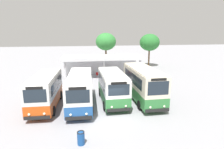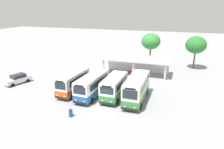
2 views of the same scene
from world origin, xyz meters
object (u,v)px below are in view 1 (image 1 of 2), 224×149
at_px(waiting_chair_end_by_column, 97,74).
at_px(litter_bin_apron, 81,138).
at_px(waiting_chair_middle_seat, 106,74).
at_px(city_bus_second_in_row, 80,89).
at_px(city_bus_middle_cream, 112,86).
at_px(city_bus_nearest_orange, 46,90).
at_px(waiting_chair_second_from_end, 102,74).
at_px(waiting_chair_fifth_seat, 114,74).
at_px(city_bus_fourth_amber, 143,83).
at_px(waiting_chair_fourth_seat, 110,74).

xyz_separation_m(waiting_chair_end_by_column, litter_bin_apron, (-2.83, -18.11, -0.07)).
distance_m(waiting_chair_middle_seat, litter_bin_apron, 18.60).
bearing_deg(city_bus_second_in_row, waiting_chair_middle_seat, 70.02).
relative_size(city_bus_middle_cream, waiting_chair_end_by_column, 7.78).
xyz_separation_m(city_bus_nearest_orange, waiting_chair_second_from_end, (6.77, 11.24, -1.26)).
xyz_separation_m(city_bus_middle_cream, waiting_chair_second_from_end, (0.19, 11.03, -1.24)).
height_order(waiting_chair_end_by_column, litter_bin_apron, litter_bin_apron).
bearing_deg(waiting_chair_end_by_column, waiting_chair_second_from_end, -4.34).
bearing_deg(litter_bin_apron, waiting_chair_end_by_column, 81.11).
height_order(waiting_chair_end_by_column, waiting_chair_middle_seat, same).
bearing_deg(city_bus_middle_cream, waiting_chair_fifth_seat, 78.26).
distance_m(waiting_chair_end_by_column, litter_bin_apron, 18.33).
distance_m(city_bus_middle_cream, waiting_chair_fifth_seat, 11.31).
relative_size(waiting_chair_second_from_end, waiting_chair_middle_seat, 1.00).
relative_size(city_bus_second_in_row, litter_bin_apron, 8.79).
bearing_deg(city_bus_middle_cream, city_bus_nearest_orange, -178.12).
bearing_deg(litter_bin_apron, city_bus_fourth_amber, 46.62).
bearing_deg(litter_bin_apron, city_bus_middle_cream, 64.58).
height_order(waiting_chair_end_by_column, waiting_chair_second_from_end, same).
bearing_deg(city_bus_nearest_orange, waiting_chair_end_by_column, 61.75).
bearing_deg(waiting_chair_fourth_seat, city_bus_nearest_orange, -125.91).
bearing_deg(waiting_chair_end_by_column, city_bus_middle_cream, -87.38).
bearing_deg(city_bus_second_in_row, waiting_chair_end_by_column, 76.38).
relative_size(city_bus_second_in_row, city_bus_middle_cream, 1.18).
distance_m(city_bus_second_in_row, waiting_chair_middle_seat, 12.29).
height_order(city_bus_fourth_amber, waiting_chair_fourth_seat, city_bus_fourth_amber).
height_order(waiting_chair_end_by_column, waiting_chair_fourth_seat, same).
xyz_separation_m(waiting_chair_end_by_column, waiting_chair_fifth_seat, (2.79, -0.07, 0.00)).
distance_m(city_bus_nearest_orange, litter_bin_apron, 7.65).
xyz_separation_m(waiting_chair_middle_seat, litter_bin_apron, (-4.23, -18.12, -0.07)).
bearing_deg(waiting_chair_second_from_end, waiting_chair_fourth_seat, 1.32).
bearing_deg(city_bus_middle_cream, city_bus_second_in_row, -173.02).
height_order(city_bus_nearest_orange, waiting_chair_fourth_seat, city_bus_nearest_orange).
height_order(city_bus_middle_cream, waiting_chair_fifth_seat, city_bus_middle_cream).
height_order(city_bus_second_in_row, waiting_chair_fourth_seat, city_bus_second_in_row).
relative_size(city_bus_nearest_orange, waiting_chair_end_by_column, 8.16).
xyz_separation_m(waiting_chair_second_from_end, waiting_chair_fourth_seat, (1.40, 0.03, 0.00)).
bearing_deg(waiting_chair_fifth_seat, litter_bin_apron, -107.33).
distance_m(city_bus_fourth_amber, waiting_chair_middle_seat, 11.45).
bearing_deg(waiting_chair_fifth_seat, waiting_chair_second_from_end, 179.44).
bearing_deg(litter_bin_apron, waiting_chair_middle_seat, 76.86).
bearing_deg(waiting_chair_fourth_seat, waiting_chair_second_from_end, -178.68).
bearing_deg(city_bus_second_in_row, waiting_chair_fifth_seat, 63.96).
bearing_deg(waiting_chair_second_from_end, waiting_chair_end_by_column, 175.66).
bearing_deg(waiting_chair_middle_seat, waiting_chair_second_from_end, -174.70).
xyz_separation_m(city_bus_second_in_row, waiting_chair_end_by_column, (2.78, 11.48, -1.25)).
xyz_separation_m(waiting_chair_second_from_end, litter_bin_apron, (-3.53, -18.05, -0.07)).
height_order(waiting_chair_middle_seat, litter_bin_apron, litter_bin_apron).
xyz_separation_m(waiting_chair_end_by_column, waiting_chair_second_from_end, (0.70, -0.05, 0.00)).
bearing_deg(city_bus_middle_cream, waiting_chair_fourth_seat, 81.83).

